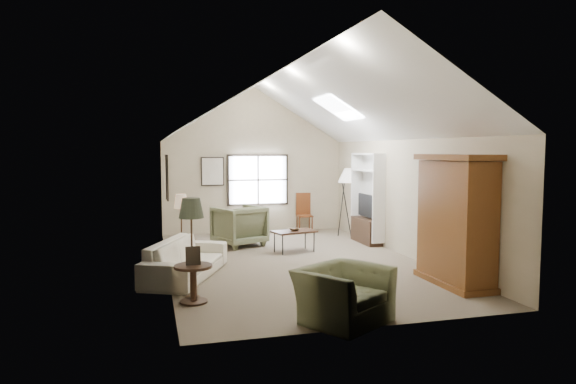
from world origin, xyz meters
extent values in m
cube|color=#6D604D|center=(0.00, 0.00, 0.00)|extent=(5.00, 8.00, 0.01)
cube|color=tan|center=(0.00, 4.00, 1.25)|extent=(5.00, 0.01, 2.50)
cube|color=tan|center=(0.00, -4.00, 1.25)|extent=(5.00, 0.01, 2.50)
cube|color=tan|center=(-2.50, 0.00, 1.25)|extent=(0.01, 8.00, 2.50)
cube|color=tan|center=(2.50, 0.00, 1.25)|extent=(0.01, 8.00, 2.50)
cube|color=black|center=(0.10, 3.96, 1.45)|extent=(1.72, 0.08, 1.42)
cube|color=black|center=(-2.47, 0.30, 1.75)|extent=(0.68, 0.04, 0.88)
cube|color=black|center=(-1.15, 3.97, 1.70)|extent=(0.62, 0.04, 0.78)
cube|color=brown|center=(2.18, -2.40, 1.10)|extent=(0.60, 1.50, 2.20)
cube|color=white|center=(2.34, 1.60, 1.15)|extent=(0.32, 1.30, 2.10)
cube|color=#382316|center=(2.32, 1.60, 0.30)|extent=(0.34, 1.18, 0.60)
cube|color=black|center=(2.32, 1.60, 0.92)|extent=(0.05, 0.90, 0.55)
imported|color=white|center=(-2.20, -0.71, 0.33)|extent=(1.74, 2.44, 0.66)
imported|color=#555B40|center=(-0.35, -3.70, 0.36)|extent=(1.46, 1.42, 0.73)
imported|color=#616345|center=(-0.76, 2.04, 0.48)|extent=(1.37, 1.38, 0.96)
cube|color=#362016|center=(0.30, 0.96, 0.24)|extent=(1.04, 0.73, 0.48)
imported|color=#3E2B19|center=(0.30, 0.96, 0.51)|extent=(0.27, 0.27, 0.06)
cylinder|color=#312014|center=(-2.20, -2.31, 0.29)|extent=(0.75, 0.75, 0.57)
cube|color=brown|center=(1.38, 3.70, 0.54)|extent=(0.45, 0.45, 1.07)
camera|label=1|loc=(-2.80, -9.94, 2.29)|focal=32.00mm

